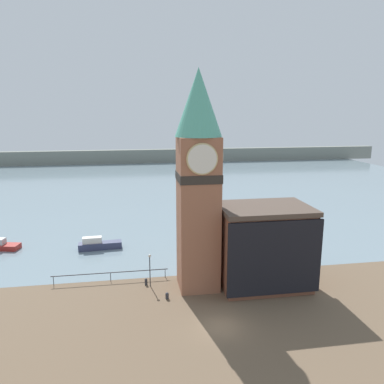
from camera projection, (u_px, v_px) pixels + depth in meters
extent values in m
plane|color=brown|center=(220.00, 327.00, 33.94)|extent=(160.00, 160.00, 0.00)
cube|color=gray|center=(160.00, 182.00, 102.71)|extent=(160.00, 120.00, 0.00)
cube|color=gray|center=(151.00, 156.00, 140.76)|extent=(180.00, 3.00, 5.00)
cube|color=#232328|center=(110.00, 273.00, 42.77)|extent=(13.16, 0.08, 0.08)
cylinder|color=#232328|center=(53.00, 281.00, 41.90)|extent=(0.07, 0.07, 1.05)
cylinder|color=#232328|center=(111.00, 277.00, 42.89)|extent=(0.07, 0.07, 1.05)
cylinder|color=#232328|center=(165.00, 273.00, 43.87)|extent=(0.07, 0.07, 1.05)
cube|color=#935B42|center=(198.00, 214.00, 40.11)|extent=(4.22, 4.22, 16.58)
cube|color=#2D2823|center=(198.00, 177.00, 39.23)|extent=(4.34, 4.34, 0.90)
cylinder|color=tan|center=(202.00, 159.00, 36.69)|extent=(3.17, 0.12, 3.17)
cylinder|color=silver|center=(202.00, 159.00, 36.61)|extent=(2.88, 0.12, 2.88)
cylinder|color=tan|center=(219.00, 156.00, 39.12)|extent=(0.12, 3.17, 3.17)
cylinder|color=silver|center=(219.00, 156.00, 39.13)|extent=(0.12, 2.88, 2.88)
cone|color=#51A88E|center=(198.00, 102.00, 37.62)|extent=(4.85, 4.85, 6.84)
cube|color=brown|center=(263.00, 248.00, 41.46)|extent=(9.48, 6.69, 8.59)
cube|color=#4C3D33|center=(265.00, 208.00, 40.50)|extent=(9.88, 7.09, 0.50)
cube|color=black|center=(275.00, 258.00, 38.06)|extent=(9.98, 0.30, 7.90)
cube|color=#333856|center=(100.00, 246.00, 52.97)|extent=(6.04, 1.85, 0.98)
cube|color=silver|center=(92.00, 240.00, 52.54)|extent=(2.68, 1.19, 0.84)
cube|color=maroon|center=(4.00, 247.00, 52.84)|extent=(4.67, 2.73, 0.75)
cylinder|color=#2D2D33|center=(167.00, 296.00, 38.96)|extent=(0.35, 0.35, 0.50)
sphere|color=#2D2D33|center=(167.00, 294.00, 38.91)|extent=(0.37, 0.37, 0.37)
cylinder|color=#2D2D33|center=(146.00, 282.00, 42.05)|extent=(0.30, 0.30, 0.61)
sphere|color=#2D2D33|center=(146.00, 280.00, 41.98)|extent=(0.32, 0.32, 0.32)
cylinder|color=black|center=(150.00, 271.00, 41.42)|extent=(0.10, 0.10, 3.52)
sphere|color=silver|center=(150.00, 256.00, 41.02)|extent=(0.32, 0.32, 0.32)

